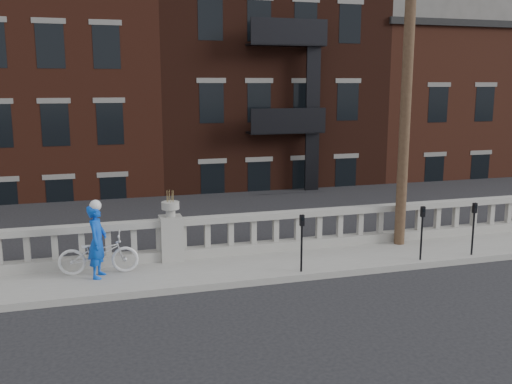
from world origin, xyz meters
TOP-DOWN VIEW (x-y plane):
  - ground at (0.00, 0.00)m, footprint 120.00×120.00m
  - sidewalk at (0.00, 3.00)m, footprint 32.00×2.20m
  - balustrade at (0.00, 3.95)m, footprint 28.00×0.34m
  - planter_pedestal at (0.00, 3.95)m, footprint 0.55×0.55m
  - lower_level at (0.56, 23.04)m, footprint 80.00×44.00m
  - utility_pole at (6.20, 3.60)m, footprint 1.60×0.28m
  - parking_meter_a at (2.77, 2.15)m, footprint 0.10×0.09m
  - parking_meter_b at (5.95, 2.15)m, footprint 0.10×0.09m
  - parking_meter_c at (7.45, 2.15)m, footprint 0.10×0.09m
  - bicycle at (-1.77, 3.35)m, footprint 1.86×0.79m
  - cyclist at (-1.78, 3.10)m, footprint 0.57×0.71m

SIDE VIEW (x-z plane):
  - ground at x=0.00m, z-range 0.00..0.00m
  - sidewalk at x=0.00m, z-range 0.00..0.15m
  - bicycle at x=-1.77m, z-range 0.15..1.10m
  - balustrade at x=0.00m, z-range 0.13..1.16m
  - planter_pedestal at x=0.00m, z-range -0.05..1.71m
  - cyclist at x=-1.78m, z-range 0.15..1.83m
  - parking_meter_a at x=2.77m, z-range 0.32..1.68m
  - parking_meter_b at x=5.95m, z-range 0.32..1.68m
  - parking_meter_c at x=7.45m, z-range 0.32..1.68m
  - lower_level at x=0.56m, z-range -7.77..13.03m
  - utility_pole at x=6.20m, z-range 0.24..10.24m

